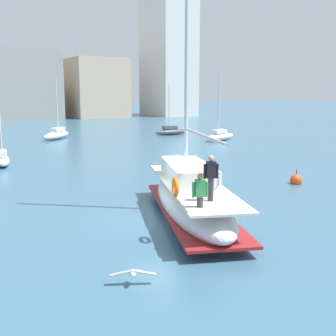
% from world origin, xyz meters
% --- Properties ---
extents(ground_plane, '(400.00, 400.00, 0.00)m').
position_xyz_m(ground_plane, '(0.00, 0.00, 0.00)').
color(ground_plane, '#38607A').
extents(main_sailboat, '(5.45, 9.85, 14.30)m').
position_xyz_m(main_sailboat, '(1.03, -0.36, 0.92)').
color(main_sailboat, silver).
rests_on(main_sailboat, ground).
extents(moored_sloop_far, '(1.40, 4.14, 6.71)m').
position_xyz_m(moored_sloop_far, '(-3.89, 17.21, 0.48)').
color(moored_sloop_far, white).
rests_on(moored_sloop_far, ground).
extents(moored_catamaran, '(4.49, 1.11, 6.21)m').
position_xyz_m(moored_catamaran, '(17.48, 30.42, 0.49)').
color(moored_catamaran, '#4C4C51').
rests_on(moored_catamaran, ground).
extents(moored_cutter_left, '(5.12, 2.91, 7.63)m').
position_xyz_m(moored_cutter_left, '(19.00, 22.40, 0.55)').
color(moored_cutter_left, silver).
rests_on(moored_cutter_left, ground).
extents(moored_cutter_right, '(4.50, 4.84, 6.68)m').
position_xyz_m(moored_cutter_right, '(3.95, 32.48, 0.55)').
color(moored_cutter_right, silver).
rests_on(moored_cutter_right, ground).
extents(seagull, '(1.19, 0.66, 0.18)m').
position_xyz_m(seagull, '(-3.65, -4.89, 0.33)').
color(seagull, silver).
rests_on(seagull, ground).
extents(mooring_buoy, '(0.69, 0.69, 0.94)m').
position_xyz_m(mooring_buoy, '(9.82, 2.38, 0.21)').
color(mooring_buoy, '#EA4C19').
rests_on(mooring_buoy, ground).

